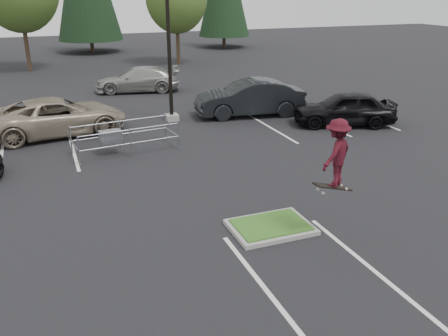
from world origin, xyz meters
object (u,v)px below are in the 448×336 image
object	(u,v)px
car_far_silver	(139,79)
car_l_tan	(58,117)
cart_corral	(114,136)
skateboarder	(336,153)
light_pole	(168,25)
car_r_charc	(249,98)
car_r_black	(345,108)

from	to	relation	value
car_far_silver	car_l_tan	bearing A→B (deg)	-20.36
cart_corral	skateboarder	world-z (taller)	skateboarder
cart_corral	light_pole	bearing A→B (deg)	42.55
car_l_tan	car_r_charc	size ratio (longest dim) A/B	1.07
cart_corral	skateboarder	xyz separation A→B (m)	(4.15, -8.94, 1.66)
skateboarder	car_far_silver	xyz separation A→B (m)	(-0.77, 20.51, -1.62)
skateboarder	car_far_silver	world-z (taller)	skateboarder
car_r_charc	car_r_black	xyz separation A→B (m)	(3.50, -3.33, -0.10)
cart_corral	car_r_charc	bearing A→B (deg)	18.48
car_l_tan	car_r_charc	distance (m)	9.35
light_pole	car_r_black	distance (m)	9.22
car_l_tan	car_far_silver	world-z (taller)	car_l_tan
cart_corral	car_r_black	bearing A→B (deg)	-5.83
light_pole	car_far_silver	distance (m)	8.42
car_far_silver	skateboarder	bearing A→B (deg)	15.16
car_l_tan	cart_corral	bearing A→B (deg)	-159.64
light_pole	cart_corral	xyz separation A→B (m)	(-3.45, -4.06, -3.84)
cart_corral	car_r_black	distance (m)	10.96
car_l_tan	skateboarder	bearing A→B (deg)	-161.84
cart_corral	car_l_tan	bearing A→B (deg)	110.98
light_pole	cart_corral	bearing A→B (deg)	-130.42
car_r_black	car_far_silver	world-z (taller)	car_r_black
cart_corral	car_l_tan	world-z (taller)	car_l_tan
skateboarder	car_l_tan	bearing A→B (deg)	-94.56
light_pole	car_l_tan	size ratio (longest dim) A/B	1.71
car_r_black	car_r_charc	bearing A→B (deg)	-112.89
cart_corral	car_r_charc	world-z (taller)	car_r_charc
light_pole	car_r_charc	xyz separation A→B (m)	(4.00, -0.50, -3.65)
light_pole	car_r_black	world-z (taller)	light_pole
car_r_black	car_far_silver	size ratio (longest dim) A/B	0.91
car_r_black	car_far_silver	distance (m)	13.63
light_pole	car_r_charc	distance (m)	5.44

